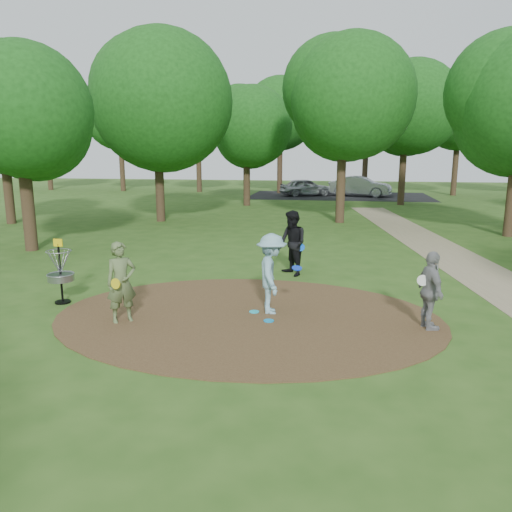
# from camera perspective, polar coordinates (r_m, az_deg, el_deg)

# --- Properties ---
(ground) EXTENTS (100.00, 100.00, 0.00)m
(ground) POSITION_cam_1_polar(r_m,az_deg,el_deg) (10.91, -1.02, -6.96)
(ground) COLOR #2D5119
(ground) RESTS_ON ground
(dirt_clearing) EXTENTS (8.40, 8.40, 0.02)m
(dirt_clearing) POSITION_cam_1_polar(r_m,az_deg,el_deg) (10.91, -1.02, -6.91)
(dirt_clearing) COLOR #47301C
(dirt_clearing) RESTS_ON ground
(parking_lot) EXTENTS (14.00, 8.00, 0.01)m
(parking_lot) POSITION_cam_1_polar(r_m,az_deg,el_deg) (40.31, 9.50, 6.80)
(parking_lot) COLOR black
(parking_lot) RESTS_ON ground
(player_observer_with_disc) EXTENTS (0.74, 0.71, 1.71)m
(player_observer_with_disc) POSITION_cam_1_polar(r_m,az_deg,el_deg) (10.73, -15.13, -2.94)
(player_observer_with_disc) COLOR #576B3D
(player_observer_with_disc) RESTS_ON ground
(player_throwing_with_disc) EXTENTS (1.13, 1.26, 1.78)m
(player_throwing_with_disc) POSITION_cam_1_polar(r_m,az_deg,el_deg) (10.93, 1.78, -2.06)
(player_throwing_with_disc) COLOR #82B3C2
(player_throwing_with_disc) RESTS_ON ground
(player_walking_with_disc) EXTENTS (1.11, 1.15, 1.87)m
(player_walking_with_disc) POSITION_cam_1_polar(r_m,az_deg,el_deg) (14.30, 4.17, 1.45)
(player_walking_with_disc) COLOR black
(player_walking_with_disc) RESTS_ON ground
(player_waiting_with_disc) EXTENTS (0.63, 1.01, 1.61)m
(player_waiting_with_disc) POSITION_cam_1_polar(r_m,az_deg,el_deg) (10.53, 19.32, -3.79)
(player_waiting_with_disc) COLOR gray
(player_waiting_with_disc) RESTS_ON ground
(disc_ground_cyan) EXTENTS (0.22, 0.22, 0.02)m
(disc_ground_cyan) POSITION_cam_1_polar(r_m,az_deg,el_deg) (11.15, -0.21, -6.38)
(disc_ground_cyan) COLOR #1CC1E0
(disc_ground_cyan) RESTS_ON dirt_clearing
(disc_ground_blue) EXTENTS (0.22, 0.22, 0.02)m
(disc_ground_blue) POSITION_cam_1_polar(r_m,az_deg,el_deg) (10.59, 1.47, -7.40)
(disc_ground_blue) COLOR #0C8BD1
(disc_ground_blue) RESTS_ON dirt_clearing
(car_left) EXTENTS (4.34, 3.06, 1.37)m
(car_left) POSITION_cam_1_polar(r_m,az_deg,el_deg) (39.90, 5.71, 7.83)
(car_left) COLOR #9B9EA2
(car_left) RESTS_ON ground
(car_right) EXTENTS (5.00, 2.64, 1.57)m
(car_right) POSITION_cam_1_polar(r_m,az_deg,el_deg) (40.14, 11.82, 7.80)
(car_right) COLOR #95989C
(car_right) RESTS_ON ground
(disc_golf_basket) EXTENTS (0.63, 0.63, 1.54)m
(disc_golf_basket) POSITION_cam_1_polar(r_m,az_deg,el_deg) (12.52, -21.50, -1.17)
(disc_golf_basket) COLOR black
(disc_golf_basket) RESTS_ON ground
(tree_ring) EXTENTS (36.94, 45.46, 9.05)m
(tree_ring) POSITION_cam_1_polar(r_m,az_deg,el_deg) (20.41, 10.63, 16.57)
(tree_ring) COLOR #332316
(tree_ring) RESTS_ON ground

